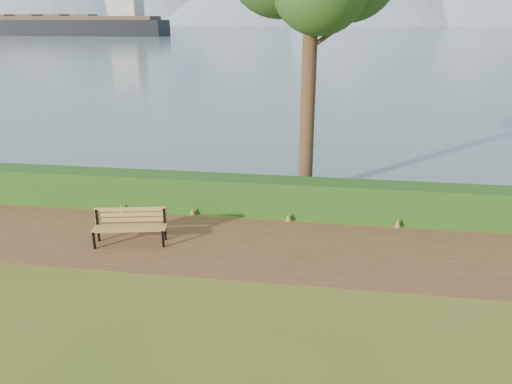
# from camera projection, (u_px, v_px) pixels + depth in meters

# --- Properties ---
(ground) EXTENTS (140.00, 140.00, 0.00)m
(ground) POSITION_uv_depth(u_px,v_px,m) (214.00, 250.00, 11.95)
(ground) COLOR #50621C
(ground) RESTS_ON ground
(path) EXTENTS (40.00, 3.40, 0.01)m
(path) POSITION_uv_depth(u_px,v_px,m) (217.00, 244.00, 12.23)
(path) COLOR brown
(path) RESTS_ON ground
(hedge) EXTENTS (32.00, 0.85, 1.00)m
(hedge) POSITION_uv_depth(u_px,v_px,m) (235.00, 194.00, 14.21)
(hedge) COLOR #204F16
(hedge) RESTS_ON ground
(water) EXTENTS (700.00, 510.00, 0.00)m
(water) POSITION_uv_depth(u_px,v_px,m) (330.00, 28.00, 254.55)
(water) COLOR #44616E
(water) RESTS_ON ground
(bench) EXTENTS (1.82, 0.86, 0.88)m
(bench) POSITION_uv_depth(u_px,v_px,m) (130.00, 224.00, 12.16)
(bench) COLOR black
(bench) RESTS_ON ground
(cargo_ship) EXTENTS (64.36, 11.92, 19.46)m
(cargo_ship) POSITION_uv_depth(u_px,v_px,m) (71.00, 26.00, 151.91)
(cargo_ship) COLOR black
(cargo_ship) RESTS_ON ground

